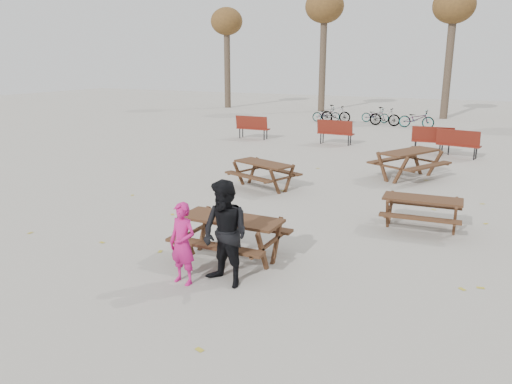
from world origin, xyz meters
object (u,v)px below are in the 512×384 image
at_px(adult, 225,234).
at_px(picnic_table_north, 263,175).
at_px(soda_bottle, 224,215).
at_px(picnic_table_east, 421,214).
at_px(picnic_table_far, 409,165).
at_px(child, 183,244).
at_px(main_picnic_table, 231,228).
at_px(food_tray, 229,220).

relative_size(adult, picnic_table_north, 1.00).
relative_size(soda_bottle, adult, 0.10).
height_order(soda_bottle, picnic_table_east, soda_bottle).
bearing_deg(picnic_table_far, picnic_table_north, 157.62).
relative_size(soda_bottle, child, 0.13).
bearing_deg(soda_bottle, main_picnic_table, 56.83).
bearing_deg(soda_bottle, picnic_table_east, 48.80).
bearing_deg(food_tray, soda_bottle, 155.92).
height_order(picnic_table_east, picnic_table_north, picnic_table_north).
xyz_separation_m(soda_bottle, picnic_table_north, (-1.55, 4.92, -0.48)).
relative_size(child, picnic_table_north, 0.79).
height_order(main_picnic_table, picnic_table_north, main_picnic_table).
bearing_deg(picnic_table_east, main_picnic_table, -135.29).
relative_size(soda_bottle, picnic_table_far, 0.09).
relative_size(food_tray, child, 0.14).
distance_m(soda_bottle, child, 1.10).
xyz_separation_m(soda_bottle, adult, (0.50, -0.84, -0.00)).
xyz_separation_m(food_tray, soda_bottle, (-0.14, 0.06, 0.05)).
bearing_deg(picnic_table_east, soda_bottle, -135.03).
relative_size(food_tray, picnic_table_north, 0.11).
relative_size(picnic_table_north, picnic_table_far, 0.86).
bearing_deg(soda_bottle, food_tray, -24.08).
distance_m(food_tray, adult, 0.85).
relative_size(adult, picnic_table_east, 1.07).
height_order(picnic_table_north, picnic_table_far, picnic_table_far).
xyz_separation_m(picnic_table_north, picnic_table_far, (3.40, 2.93, 0.06)).
distance_m(main_picnic_table, soda_bottle, 0.29).
distance_m(main_picnic_table, adult, 1.07).
relative_size(picnic_table_east, picnic_table_far, 0.81).
distance_m(soda_bottle, picnic_table_far, 8.07).
height_order(food_tray, picnic_table_north, food_tray).
bearing_deg(child, adult, 28.00).
xyz_separation_m(food_tray, picnic_table_far, (1.71, 7.91, -0.37)).
height_order(main_picnic_table, picnic_table_far, picnic_table_far).
height_order(food_tray, soda_bottle, soda_bottle).
xyz_separation_m(soda_bottle, child, (-0.14, -1.08, -0.18)).
height_order(main_picnic_table, child, child).
relative_size(child, picnic_table_far, 0.68).
height_order(adult, picnic_table_far, adult).
distance_m(picnic_table_east, picnic_table_north, 4.72).
distance_m(picnic_table_north, picnic_table_far, 4.49).
xyz_separation_m(main_picnic_table, adult, (0.42, -0.95, 0.26)).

